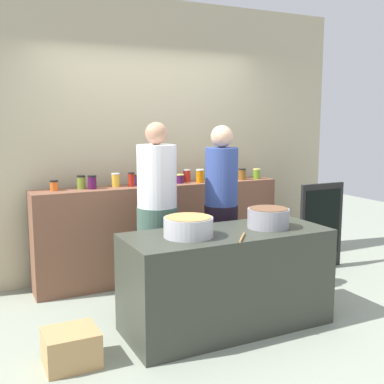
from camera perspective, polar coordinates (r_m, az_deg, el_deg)
The scene contains 26 objects.
ground at distance 4.43m, azimuth 2.07°, elevation -14.20°, with size 12.00×12.00×0.00m, color gray.
storefront_wall at distance 5.40m, azimuth -5.20°, elevation 6.32°, with size 4.80×0.12×3.00m, color #B6AC89.
display_shelf at distance 5.21m, azimuth -3.66°, elevation -4.70°, with size 2.70×0.36×1.03m, color brown.
prep_table at distance 4.04m, azimuth 4.15°, elevation -10.34°, with size 1.70×0.70×0.81m, color #35392F.
preserve_jar_0 at distance 4.84m, azimuth -16.08°, elevation 0.76°, with size 0.08×0.08×0.10m.
preserve_jar_1 at distance 4.90m, azimuth -13.05°, elevation 1.16°, with size 0.08×0.08×0.14m.
preserve_jar_2 at distance 4.87m, azimuth -11.78°, elevation 1.16°, with size 0.09×0.09×0.14m.
preserve_jar_3 at distance 4.98m, azimuth -9.07°, elevation 1.43°, with size 0.09×0.09×0.14m.
preserve_jar_4 at distance 4.99m, azimuth -7.24°, elevation 1.50°, with size 0.07×0.07×0.15m.
preserve_jar_5 at distance 5.06m, azimuth -6.38°, elevation 1.44°, with size 0.09×0.09×0.11m.
preserve_jar_6 at distance 5.08m, azimuth -4.70°, elevation 1.62°, with size 0.08×0.08×0.14m.
preserve_jar_7 at distance 5.19m, azimuth -2.75°, elevation 1.72°, with size 0.09×0.09×0.12m.
preserve_jar_8 at distance 5.19m, azimuth -1.44°, elevation 1.60°, with size 0.09×0.09×0.10m.
preserve_jar_9 at distance 5.31m, azimuth -0.61°, elevation 1.98°, with size 0.08×0.08×0.14m.
preserve_jar_10 at distance 5.24m, azimuth 0.96°, elevation 1.93°, with size 0.09×0.09×0.15m.
preserve_jar_11 at distance 5.36m, azimuth 3.55°, elevation 2.03°, with size 0.09×0.09×0.14m.
preserve_jar_12 at distance 5.47m, azimuth 4.11°, elevation 2.09°, with size 0.07×0.07×0.13m.
preserve_jar_13 at distance 5.53m, azimuth 5.98°, elevation 2.14°, with size 0.09×0.09×0.13m.
preserve_jar_14 at distance 5.63m, azimuth 7.70°, elevation 2.18°, with size 0.08×0.08×0.12m.
cooking_pot_left at distance 3.73m, azimuth -0.43°, elevation -4.16°, with size 0.39×0.39×0.16m.
cooking_pot_center at distance 4.09m, azimuth 9.06°, elevation -3.07°, with size 0.35×0.35×0.17m.
wooden_spoon at distance 3.70m, azimuth 5.97°, elevation -5.41°, with size 0.02×0.02×0.27m, color #9E703D.
cook_with_tongs at distance 4.44m, azimuth -4.14°, elevation -3.77°, with size 0.38×0.38×1.69m.
cook_in_cap at distance 4.64m, azimuth 3.47°, elevation -3.24°, with size 0.33×0.33×1.66m.
bread_crate at distance 3.65m, azimuth -14.18°, elevation -17.50°, with size 0.37×0.33×0.25m, color tan.
chalkboard_sign at distance 5.72m, azimuth 15.11°, elevation -3.90°, with size 0.59×0.05×0.99m.
Camera 1 is at (-1.94, -3.59, 1.72)m, focal length 44.86 mm.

